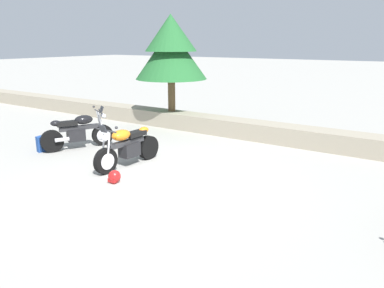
% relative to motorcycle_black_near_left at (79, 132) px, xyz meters
% --- Properties ---
extents(ground_plane, '(120.00, 120.00, 0.00)m').
position_rel_motorcycle_black_near_left_xyz_m(ground_plane, '(3.55, -1.00, -0.49)').
color(ground_plane, '#A3A099').
extents(stone_wall, '(36.00, 0.80, 0.55)m').
position_rel_motorcycle_black_near_left_xyz_m(stone_wall, '(3.55, 3.80, -0.21)').
color(stone_wall, gray).
rests_on(stone_wall, ground).
extents(motorcycle_black_near_left, '(1.14, 1.91, 1.18)m').
position_rel_motorcycle_black_near_left_xyz_m(motorcycle_black_near_left, '(0.00, 0.00, 0.00)').
color(motorcycle_black_near_left, black).
rests_on(motorcycle_black_near_left, ground).
extents(motorcycle_orange_centre, '(0.67, 2.07, 1.18)m').
position_rel_motorcycle_black_near_left_xyz_m(motorcycle_orange_centre, '(2.27, -0.43, 0.00)').
color(motorcycle_orange_centre, black).
rests_on(motorcycle_orange_centre, ground).
extents(rider_backpack, '(0.31, 0.34, 0.47)m').
position_rel_motorcycle_black_near_left_xyz_m(rider_backpack, '(-0.63, -0.78, -0.24)').
color(rider_backpack, navy).
rests_on(rider_backpack, ground).
extents(rider_helmet, '(0.28, 0.28, 0.28)m').
position_rel_motorcycle_black_near_left_xyz_m(rider_helmet, '(2.80, -1.43, -0.35)').
color(rider_helmet, '#B21919').
rests_on(rider_helmet, ground).
extents(pine_tree_far_left, '(2.53, 2.53, 3.38)m').
position_rel_motorcycle_black_near_left_xyz_m(pine_tree_far_left, '(0.50, 3.90, 2.29)').
color(pine_tree_far_left, brown).
rests_on(pine_tree_far_left, stone_wall).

